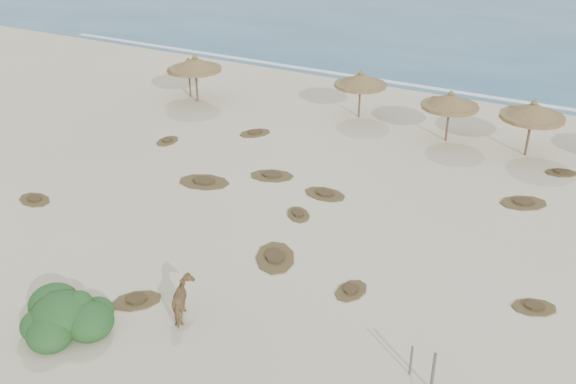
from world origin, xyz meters
name	(u,v)px	position (x,y,z in m)	size (l,w,h in m)	color
ground	(255,282)	(0.00, 0.00, 0.00)	(160.00, 160.00, 0.00)	beige
foam_line	(454,92)	(0.00, 26.00, 0.00)	(70.00, 0.60, 0.01)	white
palapa_0	(189,66)	(-15.18, 16.33, 2.10)	(2.93, 2.93, 2.71)	brown
palapa_1	(195,65)	(-14.23, 15.81, 2.46)	(4.36, 4.36, 3.17)	brown
palapa_2	(361,80)	(-3.75, 18.28, 2.31)	(3.89, 3.89, 2.98)	brown
palapa_3	(450,101)	(2.10, 17.11, 2.31)	(4.22, 4.22, 2.97)	brown
palapa_4	(533,112)	(6.44, 17.19, 2.44)	(4.25, 4.25, 3.15)	brown
horse	(184,301)	(-1.01, -2.92, 0.68)	(0.74, 1.62, 1.37)	#997545
fence_post_near	(433,372)	(7.43, -2.14, 0.68)	(0.10, 0.10, 1.37)	#66594D
fence_post_far	(411,361)	(6.66, -1.83, 0.53)	(0.08, 0.08, 1.07)	#66594D
bush	(64,317)	(-4.11, -5.36, 0.50)	(3.38, 2.98, 1.52)	#295926
scrub_0	(35,199)	(-12.40, 0.64, 0.05)	(1.95, 1.43, 0.16)	brown
scrub_1	(204,182)	(-6.64, 6.00, 0.05)	(2.90, 2.24, 0.16)	brown
scrub_2	(298,214)	(-1.04, 5.33, 0.05)	(1.74, 1.78, 0.16)	brown
scrub_3	(325,194)	(-0.88, 7.70, 0.05)	(2.11, 1.43, 0.16)	brown
scrub_4	(534,307)	(9.36, 3.43, 0.05)	(1.86, 1.63, 0.16)	brown
scrub_6	(255,133)	(-7.86, 12.73, 0.05)	(2.05, 2.25, 0.16)	brown
scrub_7	(523,203)	(7.48, 11.33, 0.05)	(2.61, 2.42, 0.16)	brown
scrub_8	(167,141)	(-11.55, 9.31, 0.05)	(1.21, 1.70, 0.16)	brown
scrub_9	(275,257)	(-0.17, 1.79, 0.05)	(2.55, 2.85, 0.16)	brown
scrub_10	(561,172)	(8.50, 15.64, 0.05)	(1.89, 1.66, 0.16)	brown
scrub_11	(137,300)	(-3.05, -3.04, 0.05)	(2.02, 2.06, 0.16)	brown
scrub_12	(351,290)	(3.36, 1.21, 0.05)	(1.22, 1.66, 0.16)	brown
scrub_13	(272,175)	(-4.10, 8.23, 0.05)	(2.56, 2.11, 0.16)	brown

